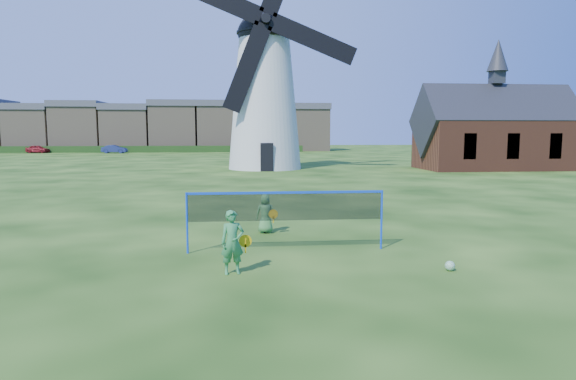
% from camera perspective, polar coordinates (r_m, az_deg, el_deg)
% --- Properties ---
extents(ground, '(220.00, 220.00, 0.00)m').
position_cam_1_polar(ground, '(13.04, -0.66, -6.83)').
color(ground, black).
rests_on(ground, ground).
extents(windmill, '(14.49, 6.10, 19.02)m').
position_cam_1_polar(windmill, '(41.99, -2.72, 11.24)').
color(windmill, white).
rests_on(windmill, ground).
extents(chapel, '(12.57, 6.09, 10.63)m').
position_cam_1_polar(chapel, '(44.79, 22.68, 6.06)').
color(chapel, brown).
rests_on(chapel, ground).
extents(badminton_net, '(5.05, 0.05, 1.55)m').
position_cam_1_polar(badminton_net, '(12.61, -0.22, -2.01)').
color(badminton_net, blue).
rests_on(badminton_net, ground).
extents(player_girl, '(0.70, 0.42, 1.39)m').
position_cam_1_polar(player_girl, '(10.73, -6.41, -6.01)').
color(player_girl, '#378A4B').
rests_on(player_girl, ground).
extents(player_boy, '(0.67, 0.45, 1.19)m').
position_cam_1_polar(player_boy, '(15.02, -2.60, -2.71)').
color(player_boy, '#468F45').
rests_on(player_boy, ground).
extents(play_ball, '(0.22, 0.22, 0.22)m').
position_cam_1_polar(play_ball, '(11.60, 18.16, -8.30)').
color(play_ball, green).
rests_on(play_ball, ground).
extents(terraced_houses, '(66.18, 8.40, 8.27)m').
position_cam_1_polar(terraced_houses, '(86.48, -17.64, 6.97)').
color(terraced_houses, '#9C8568').
rests_on(terraced_houses, ground).
extents(hedge, '(62.00, 0.80, 1.00)m').
position_cam_1_polar(hedge, '(81.40, -20.60, 4.42)').
color(hedge, '#193814').
rests_on(hedge, ground).
extents(car_left, '(3.68, 2.19, 1.18)m').
position_cam_1_polar(car_left, '(83.66, -26.88, 4.23)').
color(car_left, maroon).
rests_on(car_left, ground).
extents(car_right, '(3.73, 1.49, 1.21)m').
position_cam_1_polar(car_right, '(78.29, -19.36, 4.47)').
color(car_right, navy).
rests_on(car_right, ground).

